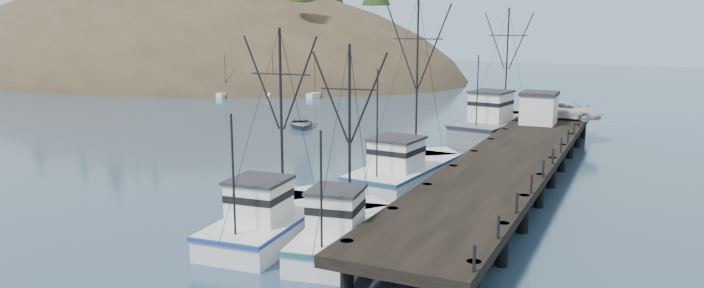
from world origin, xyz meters
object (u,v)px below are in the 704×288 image
at_px(pier_shed, 539,108).
at_px(pickup_truck, 569,110).
at_px(motorboat, 301,127).
at_px(trawler_mid, 275,219).
at_px(trawler_near, 344,232).
at_px(pier, 512,159).
at_px(trawler_far, 408,169).
at_px(work_vessel, 498,125).

xyz_separation_m(pier_shed, pickup_truck, (2.08, 4.08, -0.62)).
height_order(pickup_truck, motorboat, pickup_truck).
distance_m(trawler_mid, motorboat, 33.55).
xyz_separation_m(trawler_near, motorboat, (-19.66, 29.92, -0.82)).
height_order(pier, pickup_truck, pickup_truck).
height_order(trawler_mid, pier_shed, trawler_mid).
bearing_deg(pier, trawler_far, -159.25).
height_order(trawler_far, pier_shed, trawler_far).
relative_size(trawler_near, trawler_far, 0.79).
xyz_separation_m(pier, pickup_truck, (1.50, 18.00, 1.11)).
relative_size(pier, trawler_far, 3.47).
bearing_deg(pickup_truck, pier, -178.59).
bearing_deg(trawler_mid, work_vessel, 82.80).
bearing_deg(pier, trawler_near, -106.28).
distance_m(trawler_far, pickup_truck, 22.05).
bearing_deg(trawler_mid, trawler_near, -3.27).
distance_m(trawler_near, trawler_mid, 4.06).
relative_size(pier, pier_shed, 13.75).
xyz_separation_m(trawler_near, trawler_far, (-1.82, 13.53, 0.00)).
bearing_deg(trawler_far, motorboat, 137.44).
xyz_separation_m(pier, trawler_far, (-6.49, -2.46, -0.87)).
distance_m(pier, work_vessel, 17.38).
relative_size(trawler_near, pickup_truck, 1.74).
height_order(pier, trawler_near, trawler_near).
relative_size(pier, pickup_truck, 7.67).
bearing_deg(trawler_near, trawler_far, 97.66).
xyz_separation_m(trawler_near, work_vessel, (0.05, 32.75, 0.41)).
relative_size(trawler_mid, pier_shed, 3.38).
xyz_separation_m(trawler_far, motorboat, (-17.84, 16.38, -0.82)).
bearing_deg(trawler_mid, pier, 61.02).
relative_size(pickup_truck, motorboat, 1.10).
bearing_deg(motorboat, pier_shed, -33.48).
xyz_separation_m(trawler_mid, trawler_far, (2.24, 13.30, 0.00)).
bearing_deg(motorboat, pickup_truck, -24.51).
height_order(trawler_near, motorboat, trawler_near).
height_order(trawler_far, pickup_truck, trawler_far).
distance_m(trawler_near, pier_shed, 30.31).
bearing_deg(trawler_far, pickup_truck, 68.66).
bearing_deg(trawler_mid, pickup_truck, 73.14).
bearing_deg(work_vessel, motorboat, -171.84).
relative_size(work_vessel, pier_shed, 4.59).
xyz_separation_m(trawler_near, pickup_truck, (6.17, 33.99, 1.98)).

